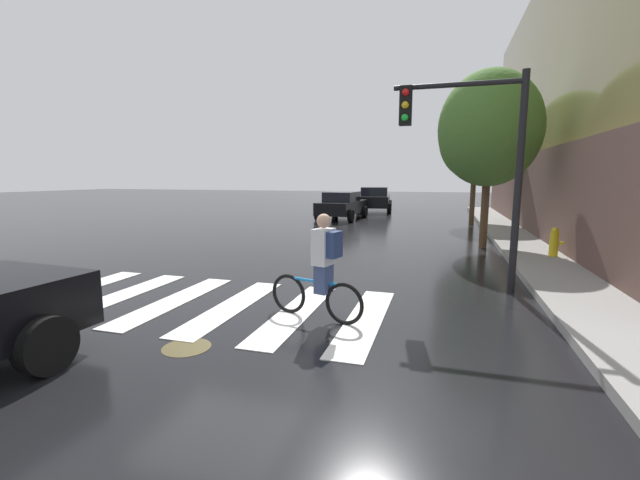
% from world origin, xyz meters
% --- Properties ---
extents(ground_plane, '(120.00, 120.00, 0.00)m').
position_xyz_m(ground_plane, '(0.00, 0.00, 0.00)').
color(ground_plane, black).
extents(crosswalk_stripes, '(6.42, 3.21, 0.01)m').
position_xyz_m(crosswalk_stripes, '(-0.26, 0.00, 0.01)').
color(crosswalk_stripes, silver).
rests_on(crosswalk_stripes, ground).
extents(manhole_cover, '(0.64, 0.64, 0.01)m').
position_xyz_m(manhole_cover, '(0.59, -1.75, 0.00)').
color(manhole_cover, '#473D1E').
rests_on(manhole_cover, ground).
extents(sedan_mid, '(2.25, 4.38, 1.47)m').
position_xyz_m(sedan_mid, '(-1.42, 15.44, 0.76)').
color(sedan_mid, black).
rests_on(sedan_mid, ground).
extents(sedan_far, '(2.56, 4.82, 1.61)m').
position_xyz_m(sedan_far, '(-0.55, 21.05, 0.83)').
color(sedan_far, black).
rests_on(sedan_far, ground).
extents(cyclist, '(1.66, 0.51, 1.69)m').
position_xyz_m(cyclist, '(2.02, -0.20, 0.84)').
color(cyclist, black).
rests_on(cyclist, ground).
extents(traffic_light_near, '(2.47, 0.28, 4.20)m').
position_xyz_m(traffic_light_near, '(4.31, 2.44, 2.86)').
color(traffic_light_near, black).
rests_on(traffic_light_near, ground).
extents(fire_hydrant, '(0.33, 0.22, 0.78)m').
position_xyz_m(fire_hydrant, '(6.67, 5.93, 0.53)').
color(fire_hydrant, gold).
rests_on(fire_hydrant, sidewalk).
extents(street_tree_near, '(3.10, 3.10, 5.52)m').
position_xyz_m(street_tree_near, '(5.07, 7.84, 3.73)').
color(street_tree_near, '#4C3823').
rests_on(street_tree_near, ground).
extents(street_tree_mid, '(3.36, 3.36, 5.98)m').
position_xyz_m(street_tree_mid, '(5.15, 14.92, 4.04)').
color(street_tree_mid, '#4C3823').
rests_on(street_tree_mid, ground).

